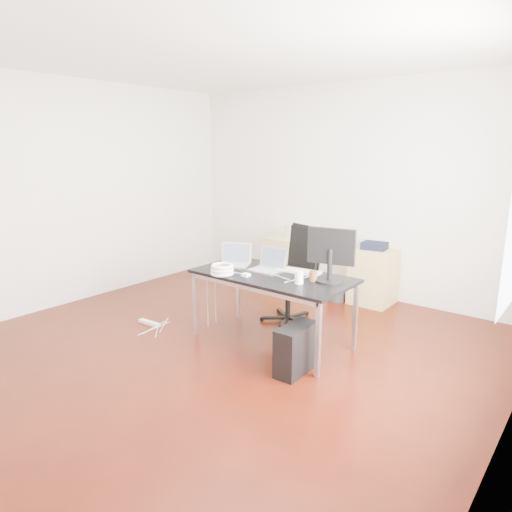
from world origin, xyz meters
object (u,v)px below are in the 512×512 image
Objects in this scene: desk at (272,279)px; filing_cabinet_left at (286,261)px; pc_tower at (296,349)px; filing_cabinet_right at (373,277)px; office_chair at (294,270)px.

desk reaches higher than filing_cabinet_left.
pc_tower is (0.55, -0.38, -0.46)m from desk.
filing_cabinet_right is at bearing 0.00° from filing_cabinet_left.
filing_cabinet_left and filing_cabinet_right have the same top height.
office_chair is (-0.18, 0.68, -0.07)m from desk.
desk is at bearing -98.87° from filing_cabinet_right.
filing_cabinet_left is 1.00× the size of filing_cabinet_right.
filing_cabinet_right is 2.21m from pc_tower.
office_chair is 1.54× the size of filing_cabinet_left.
desk is 2.13m from filing_cabinet_left.
pc_tower is at bearing -53.27° from filing_cabinet_left.
desk is at bearing 143.21° from pc_tower.
office_chair is 1.46m from filing_cabinet_left.
desk reaches higher than pc_tower.
desk is at bearing -59.38° from office_chair.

